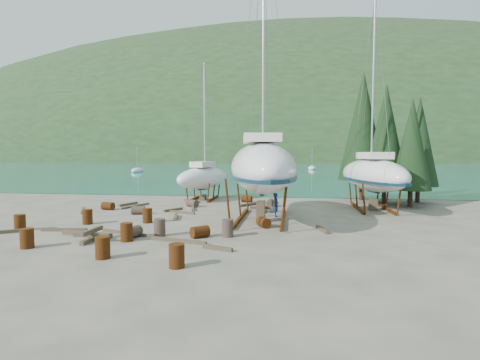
# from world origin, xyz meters

# --- Properties ---
(ground) EXTENTS (600.00, 600.00, 0.00)m
(ground) POSITION_xyz_m (0.00, 0.00, 0.00)
(ground) COLOR #595546
(ground) RESTS_ON ground
(bay_water) EXTENTS (700.00, 700.00, 0.00)m
(bay_water) POSITION_xyz_m (0.00, 315.00, 0.01)
(bay_water) COLOR teal
(bay_water) RESTS_ON ground
(far_hill) EXTENTS (800.00, 360.00, 110.00)m
(far_hill) POSITION_xyz_m (0.00, 320.00, 0.00)
(far_hill) COLOR #203219
(far_hill) RESTS_ON ground
(far_house_left) EXTENTS (6.60, 5.60, 5.60)m
(far_house_left) POSITION_xyz_m (-60.00, 190.00, 2.92)
(far_house_left) COLOR beige
(far_house_left) RESTS_ON ground
(far_house_center) EXTENTS (6.60, 5.60, 5.60)m
(far_house_center) POSITION_xyz_m (-20.00, 190.00, 2.92)
(far_house_center) COLOR beige
(far_house_center) RESTS_ON ground
(far_house_right) EXTENTS (6.60, 5.60, 5.60)m
(far_house_right) POSITION_xyz_m (30.00, 190.00, 2.92)
(far_house_right) COLOR beige
(far_house_right) RESTS_ON ground
(cypress_near_right) EXTENTS (3.60, 3.60, 10.00)m
(cypress_near_right) POSITION_xyz_m (12.50, 12.00, 5.79)
(cypress_near_right) COLOR black
(cypress_near_right) RESTS_ON ground
(cypress_mid_right) EXTENTS (3.06, 3.06, 8.50)m
(cypress_mid_right) POSITION_xyz_m (14.00, 10.00, 4.92)
(cypress_mid_right) COLOR black
(cypress_mid_right) RESTS_ON ground
(cypress_back_left) EXTENTS (4.14, 4.14, 11.50)m
(cypress_back_left) POSITION_xyz_m (11.00, 14.00, 6.66)
(cypress_back_left) COLOR black
(cypress_back_left) RESTS_ON ground
(cypress_far_right) EXTENTS (3.24, 3.24, 9.00)m
(cypress_far_right) POSITION_xyz_m (15.50, 13.00, 5.21)
(cypress_far_right) COLOR black
(cypress_far_right) RESTS_ON ground
(moored_boat_left) EXTENTS (2.00, 5.00, 6.05)m
(moored_boat_left) POSITION_xyz_m (-30.00, 60.00, 0.39)
(moored_boat_left) COLOR silver
(moored_boat_left) RESTS_ON ground
(moored_boat_mid) EXTENTS (2.00, 5.00, 6.05)m
(moored_boat_mid) POSITION_xyz_m (10.00, 80.00, 0.39)
(moored_boat_mid) COLOR silver
(moored_boat_mid) RESTS_ON ground
(moored_boat_far) EXTENTS (2.00, 5.00, 6.05)m
(moored_boat_far) POSITION_xyz_m (-8.00, 110.00, 0.39)
(moored_boat_far) COLOR silver
(moored_boat_far) RESTS_ON ground
(large_sailboat_near) EXTENTS (5.67, 13.64, 20.83)m
(large_sailboat_near) POSITION_xyz_m (2.93, 2.77, 3.35)
(large_sailboat_near) COLOR silver
(large_sailboat_near) RESTS_ON ground
(large_sailboat_far) EXTENTS (4.81, 10.57, 16.13)m
(large_sailboat_far) POSITION_xyz_m (10.77, 8.30, 2.64)
(large_sailboat_far) COLOR silver
(large_sailboat_far) RESTS_ON ground
(small_sailboat_shore) EXTENTS (4.75, 8.11, 12.37)m
(small_sailboat_shore) POSITION_xyz_m (-3.12, 12.38, 2.04)
(small_sailboat_shore) COLOR silver
(small_sailboat_shore) RESTS_ON ground
(worker) EXTENTS (0.42, 0.61, 1.61)m
(worker) POSITION_xyz_m (3.78, 3.96, 0.80)
(worker) COLOR navy
(worker) RESTS_ON ground
(drum_0) EXTENTS (0.58, 0.58, 0.88)m
(drum_0) POSITION_xyz_m (-9.83, -2.43, 0.44)
(drum_0) COLOR #5E3210
(drum_0) RESTS_ON ground
(drum_1) EXTENTS (0.79, 1.00, 0.58)m
(drum_1) POSITION_xyz_m (-3.01, -3.24, 0.29)
(drum_1) COLOR #2D2823
(drum_1) RESTS_ON ground
(drum_2) EXTENTS (0.98, 0.75, 0.58)m
(drum_2) POSITION_xyz_m (-8.77, 5.33, 0.29)
(drum_2) COLOR #5E3210
(drum_2) RESTS_ON ground
(drum_3) EXTENTS (0.58, 0.58, 0.88)m
(drum_3) POSITION_xyz_m (-2.63, -6.93, 0.44)
(drum_3) COLOR #5E3210
(drum_3) RESTS_ON ground
(drum_4) EXTENTS (0.98, 0.75, 0.58)m
(drum_4) POSITION_xyz_m (0.96, 11.13, 0.29)
(drum_4) COLOR #5E3210
(drum_4) RESTS_ON ground
(drum_5) EXTENTS (0.58, 0.58, 0.88)m
(drum_5) POSITION_xyz_m (1.63, -2.38, 0.44)
(drum_5) COLOR #2D2823
(drum_5) RESTS_ON ground
(drum_6) EXTENTS (0.93, 1.05, 0.58)m
(drum_6) POSITION_xyz_m (3.24, 0.28, 0.29)
(drum_6) COLOR #5E3210
(drum_6) RESTS_ON ground
(drum_7) EXTENTS (0.58, 0.58, 0.88)m
(drum_7) POSITION_xyz_m (0.66, -7.68, 0.44)
(drum_7) COLOR #5E3210
(drum_7) RESTS_ON ground
(drum_8) EXTENTS (0.58, 0.58, 0.88)m
(drum_8) POSITION_xyz_m (-7.20, -0.18, 0.44)
(drum_8) COLOR #5E3210
(drum_8) RESTS_ON ground
(drum_9) EXTENTS (1.05, 0.94, 0.58)m
(drum_9) POSITION_xyz_m (-2.95, 7.75, 0.29)
(drum_9) COLOR #2D2823
(drum_9) RESTS_ON ground
(drum_10) EXTENTS (0.58, 0.58, 0.88)m
(drum_10) POSITION_xyz_m (-2.99, -3.99, 0.44)
(drum_10) COLOR #5E3210
(drum_10) RESTS_ON ground
(drum_11) EXTENTS (0.66, 0.93, 0.58)m
(drum_11) POSITION_xyz_m (3.14, 8.76, 0.29)
(drum_11) COLOR #2D2823
(drum_11) RESTS_ON ground
(drum_12) EXTENTS (1.04, 1.02, 0.58)m
(drum_12) POSITION_xyz_m (0.29, -2.74, 0.29)
(drum_12) COLOR #5E3210
(drum_12) RESTS_ON ground
(drum_13) EXTENTS (0.58, 0.58, 0.88)m
(drum_13) POSITION_xyz_m (-6.78, -5.85, 0.44)
(drum_13) COLOR #5E3210
(drum_13) RESTS_ON ground
(drum_14) EXTENTS (0.58, 0.58, 0.88)m
(drum_14) POSITION_xyz_m (-3.84, 0.73, 0.44)
(drum_14) COLOR #5E3210
(drum_14) RESTS_ON ground
(drum_15) EXTENTS (0.99, 0.77, 0.58)m
(drum_15) POSITION_xyz_m (-5.68, 3.67, 0.29)
(drum_15) COLOR #2D2823
(drum_15) RESTS_ON ground
(drum_16) EXTENTS (0.58, 0.58, 0.88)m
(drum_16) POSITION_xyz_m (-1.82, -2.69, 0.44)
(drum_16) COLOR #2D2823
(drum_16) RESTS_ON ground
(timber_0) EXTENTS (1.86, 1.58, 0.14)m
(timber_0) POSITION_xyz_m (-3.87, 10.88, 0.07)
(timber_0) COLOR brown
(timber_0) RESTS_ON ground
(timber_1) EXTENTS (0.62, 1.59, 0.19)m
(timber_1) POSITION_xyz_m (6.46, -0.36, 0.10)
(timber_1) COLOR brown
(timber_1) RESTS_ON ground
(timber_2) EXTENTS (0.82, 2.01, 0.19)m
(timber_2) POSITION_xyz_m (-8.36, 7.93, 0.09)
(timber_2) COLOR brown
(timber_2) RESTS_ON ground
(timber_3) EXTENTS (2.83, 1.12, 0.15)m
(timber_3) POSITION_xyz_m (-3.83, -2.49, 0.07)
(timber_3) COLOR brown
(timber_3) RESTS_ON ground
(timber_4) EXTENTS (1.05, 1.58, 0.17)m
(timber_4) POSITION_xyz_m (-3.80, 5.55, 0.09)
(timber_4) COLOR brown
(timber_4) RESTS_ON ground
(timber_5) EXTENTS (2.93, 0.88, 0.16)m
(timber_5) POSITION_xyz_m (-0.49, -3.84, 0.08)
(timber_5) COLOR brown
(timber_5) RESTS_ON ground
(timber_6) EXTENTS (1.31, 1.79, 0.19)m
(timber_6) POSITION_xyz_m (1.36, 9.02, 0.10)
(timber_6) COLOR brown
(timber_6) RESTS_ON ground
(timber_7) EXTENTS (1.44, 0.68, 0.17)m
(timber_7) POSITION_xyz_m (1.64, -5.01, 0.09)
(timber_7) COLOR brown
(timber_7) RESTS_ON ground
(timber_8) EXTENTS (0.69, 1.97, 0.19)m
(timber_8) POSITION_xyz_m (-2.63, 2.49, 0.09)
(timber_8) COLOR brown
(timber_8) RESTS_ON ground
(timber_10) EXTENTS (0.92, 2.95, 0.16)m
(timber_10) POSITION_xyz_m (-2.63, 6.73, 0.08)
(timber_10) COLOR brown
(timber_10) RESTS_ON ground
(timber_11) EXTENTS (2.03, 0.91, 0.15)m
(timber_11) POSITION_xyz_m (-2.80, 4.50, 0.08)
(timber_11) COLOR brown
(timber_11) RESTS_ON ground
(timber_12) EXTENTS (2.51, 0.45, 0.17)m
(timber_12) POSITION_xyz_m (-7.36, -2.26, 0.08)
(timber_12) COLOR brown
(timber_12) RESTS_ON ground
(timber_15) EXTENTS (1.04, 3.07, 0.15)m
(timber_15) POSITION_xyz_m (-7.38, 7.17, 0.07)
(timber_15) COLOR brown
(timber_15) RESTS_ON ground
(timber_16) EXTENTS (2.99, 0.82, 0.23)m
(timber_16) POSITION_xyz_m (-5.49, -3.23, 0.11)
(timber_16) COLOR brown
(timber_16) RESTS_ON ground
(timber_17) EXTENTS (1.36, 2.39, 0.16)m
(timber_17) POSITION_xyz_m (-10.17, 4.34, 0.08)
(timber_17) COLOR brown
(timber_17) RESTS_ON ground
(timber_pile_fore) EXTENTS (1.80, 1.80, 0.60)m
(timber_pile_fore) POSITION_xyz_m (-4.62, -4.25, 0.30)
(timber_pile_fore) COLOR brown
(timber_pile_fore) RESTS_ON ground
(timber_pile_aft) EXTENTS (1.80, 1.80, 0.60)m
(timber_pile_aft) POSITION_xyz_m (2.74, 5.96, 0.30)
(timber_pile_aft) COLOR brown
(timber_pile_aft) RESTS_ON ground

